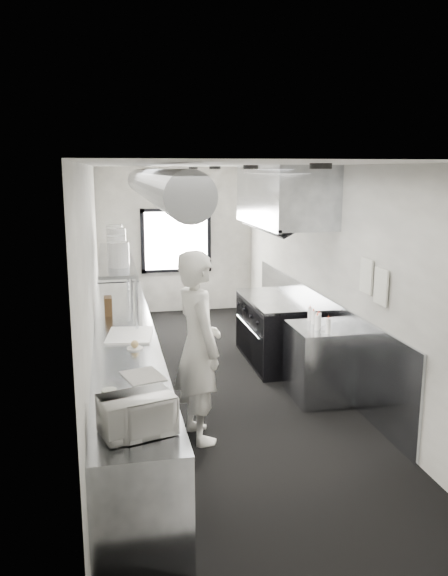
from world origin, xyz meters
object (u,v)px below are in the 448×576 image
prep_counter (126,370)px  far_work_table (119,300)px  microwave (137,415)px  deli_tub_b (109,395)px  line_cook (198,347)px  plate_stack_a (119,255)px  knife_block (108,306)px  small_plate (135,348)px  squeeze_bottle_d (313,317)px  plate_stack_d (114,237)px  squeeze_bottle_e (310,314)px  bottle_station (319,363)px  range (276,330)px  deli_tub_a (113,409)px  plate_stack_b (116,247)px  exhaust_hood (283,196)px  cutting_board (130,335)px  squeeze_bottle_b (317,323)px  squeeze_bottle_a (328,326)px  squeeze_bottle_c (319,320)px  plate_stack_c (117,241)px  pass_shelf (116,259)px

prep_counter → far_work_table: same height
microwave → deli_tub_b: 0.68m
line_cook → plate_stack_a: bearing=13.6°
knife_block → small_plate: bearing=-81.5°
far_work_table → squeeze_bottle_d: 4.42m
plate_stack_d → squeeze_bottle_e: size_ratio=2.19×
bottle_station → microwave: microwave is taller
range → deli_tub_a: deli_tub_a is taller
plate_stack_b → plate_stack_d: bearing=90.5°
prep_counter → plate_stack_a: 1.42m
far_work_table → deli_tub_b: (-0.19, -5.63, 0.50)m
exhaust_hood → prep_counter: (-2.25, -1.20, -1.94)m
cutting_board → knife_block: bearing=102.5°
range → knife_block: bearing=-172.8°
range → bottle_station: 1.40m
squeeze_bottle_d → squeeze_bottle_e: (0.01, 0.15, 0.00)m
plate_stack_a → squeeze_bottle_b: plate_stack_a is taller
line_cook → squeeze_bottle_d: size_ratio=12.12×
deli_tub_a → knife_block: knife_block is taller
line_cook → plate_stack_a: size_ratio=6.48×
squeeze_bottle_a → deli_tub_b: bearing=-149.5°
bottle_station → plate_stack_b: plate_stack_b is taller
exhaust_hood → small_plate: 3.19m
line_cook → knife_block: line_cook is taller
plate_stack_b → microwave: bearing=-89.4°
plate_stack_a → squeeze_bottle_c: plate_stack_a is taller
small_plate → knife_block: bearing=99.7°
plate_stack_c → squeeze_bottle_c: (2.28, -1.96, -0.76)m
prep_counter → squeeze_bottle_a: 2.40m
knife_block → squeeze_bottle_b: size_ratio=1.32×
knife_block → squeeze_bottle_a: 2.82m
squeeze_bottle_c → plate_stack_d: bearing=132.9°
squeeze_bottle_c → cutting_board: bearing=176.9°
plate_stack_b → deli_tub_a: bearing=-92.0°
squeeze_bottle_b → small_plate: bearing=-172.0°
squeeze_bottle_d → microwave: bearing=-131.9°
prep_counter → exhaust_hood: bearing=28.1°
squeeze_bottle_b → squeeze_bottle_d: squeeze_bottle_b is taller
exhaust_hood → microwave: 4.60m
plate_stack_b → far_work_table: bearing=89.1°
pass_shelf → range: pass_shelf is taller
exhaust_hood → line_cook: size_ratio=1.12×
squeeze_bottle_e → far_work_table: bearing=122.3°
range → knife_block: size_ratio=6.81×
pass_shelf → squeeze_bottle_a: bearing=-40.3°
prep_counter → line_cook: size_ratio=3.04×
deli_tub_a → squeeze_bottle_a: bearing=35.7°
range → pass_shelf: bearing=172.3°
range → plate_stack_c: bearing=167.1°
far_work_table → squeeze_bottle_b: squeeze_bottle_b is taller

